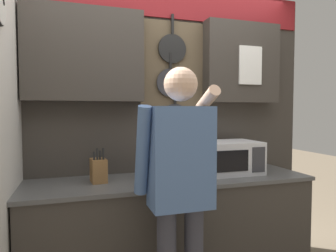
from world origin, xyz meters
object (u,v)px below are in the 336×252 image
object	(u,v)px
utensil_crock	(146,169)
person	(180,178)
microwave	(227,157)
knife_block	(99,170)

from	to	relation	value
utensil_crock	person	world-z (taller)	person
microwave	utensil_crock	bearing A→B (deg)	179.88
microwave	knife_block	world-z (taller)	microwave
utensil_crock	person	bearing A→B (deg)	-82.14
microwave	knife_block	bearing A→B (deg)	179.96
microwave	person	size ratio (longest dim) A/B	0.32
person	utensil_crock	bearing A→B (deg)	97.86
knife_block	utensil_crock	xyz separation A→B (m)	(0.37, 0.00, -0.01)
knife_block	utensil_crock	size ratio (longest dim) A/B	0.75
microwave	knife_block	xyz separation A→B (m)	(-1.08, 0.00, -0.05)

